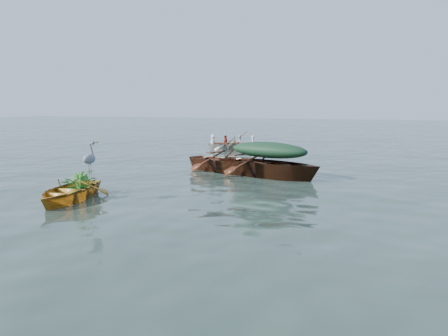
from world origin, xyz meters
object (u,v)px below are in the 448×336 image
object	(u,v)px
green_tarp_boat	(268,177)
open_wooden_boat	(228,172)
heron	(89,165)
rowed_boat	(233,150)
yellow_dinghy	(69,201)

from	to	relation	value
green_tarp_boat	open_wooden_boat	bearing A→B (deg)	90.00
heron	green_tarp_boat	bearing A→B (deg)	45.57
heron	rowed_boat	bearing A→B (deg)	81.31
rowed_boat	heron	bearing A→B (deg)	175.92
green_tarp_boat	open_wooden_boat	size ratio (longest dim) A/B	1.09
yellow_dinghy	heron	bearing A→B (deg)	5.19
yellow_dinghy	rowed_boat	world-z (taller)	yellow_dinghy
green_tarp_boat	heron	distance (m)	5.98
green_tarp_boat	open_wooden_boat	distance (m)	1.66
yellow_dinghy	green_tarp_boat	world-z (taller)	green_tarp_boat
open_wooden_boat	yellow_dinghy	bearing A→B (deg)	-179.16
yellow_dinghy	heron	world-z (taller)	heron
open_wooden_boat	rowed_boat	size ratio (longest dim) A/B	1.30
yellow_dinghy	open_wooden_boat	xyz separation A→B (m)	(2.00, 5.70, 0.00)
green_tarp_boat	yellow_dinghy	bearing A→B (deg)	161.85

